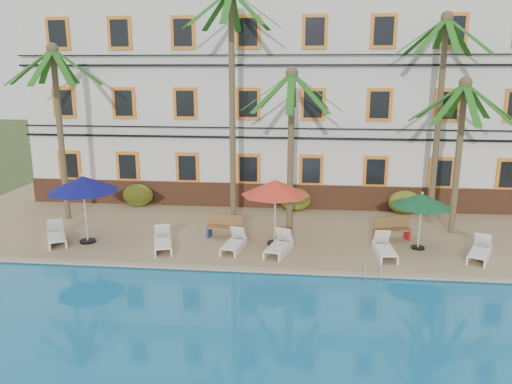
# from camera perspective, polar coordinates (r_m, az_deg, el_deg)

# --- Properties ---
(ground) EXTENTS (100.00, 100.00, 0.00)m
(ground) POSITION_cam_1_polar(r_m,az_deg,el_deg) (17.83, 1.29, -8.62)
(ground) COLOR #384C23
(ground) RESTS_ON ground
(pool_deck) EXTENTS (30.00, 12.00, 0.25)m
(pool_deck) POSITION_cam_1_polar(r_m,az_deg,el_deg) (22.49, 2.36, -3.48)
(pool_deck) COLOR tan
(pool_deck) RESTS_ON ground
(pool_coping) EXTENTS (30.00, 0.35, 0.06)m
(pool_coping) POSITION_cam_1_polar(r_m,az_deg,el_deg) (16.90, 1.04, -8.90)
(pool_coping) COLOR tan
(pool_coping) RESTS_ON pool_deck
(hotel_building) EXTENTS (25.40, 6.44, 10.22)m
(hotel_building) POSITION_cam_1_polar(r_m,az_deg,el_deg) (26.48, 3.20, 10.70)
(hotel_building) COLOR silver
(hotel_building) RESTS_ON pool_deck
(palm_a) EXTENTS (4.05, 4.05, 7.66)m
(palm_a) POSITION_cam_1_polar(r_m,az_deg,el_deg) (23.33, -21.69, 8.83)
(palm_a) COLOR brown
(palm_a) RESTS_ON pool_deck
(palm_b) EXTENTS (4.05, 4.05, 9.93)m
(palm_b) POSITION_cam_1_polar(r_m,az_deg,el_deg) (21.32, -2.78, 12.86)
(palm_b) COLOR brown
(palm_b) RESTS_ON pool_deck
(palm_c) EXTENTS (4.05, 4.05, 6.68)m
(palm_c) POSITION_cam_1_polar(r_m,az_deg,el_deg) (20.35, 4.02, 7.53)
(palm_c) COLOR brown
(palm_c) RESTS_ON pool_deck
(palm_d) EXTENTS (4.05, 4.05, 8.86)m
(palm_d) POSITION_cam_1_polar(r_m,az_deg,el_deg) (22.54, 20.35, 10.55)
(palm_d) COLOR brown
(palm_d) RESTS_ON pool_deck
(palm_e) EXTENTS (4.05, 4.05, 6.31)m
(palm_e) POSITION_cam_1_polar(r_m,az_deg,el_deg) (21.35, 22.34, 6.23)
(palm_e) COLOR brown
(palm_e) RESTS_ON pool_deck
(shrub_left) EXTENTS (1.50, 0.90, 1.10)m
(shrub_left) POSITION_cam_1_polar(r_m,az_deg,el_deg) (25.20, -13.33, -0.35)
(shrub_left) COLOR #1B5A19
(shrub_left) RESTS_ON pool_deck
(shrub_mid) EXTENTS (1.50, 0.90, 1.10)m
(shrub_mid) POSITION_cam_1_polar(r_m,az_deg,el_deg) (23.81, 4.47, -0.84)
(shrub_mid) COLOR #1B5A19
(shrub_mid) RESTS_ON pool_deck
(shrub_right) EXTENTS (1.50, 0.90, 1.10)m
(shrub_right) POSITION_cam_1_polar(r_m,az_deg,el_deg) (24.22, 16.62, -1.13)
(shrub_right) COLOR #1B5A19
(shrub_right) RESTS_ON pool_deck
(umbrella_blue) EXTENTS (2.72, 2.72, 2.72)m
(umbrella_blue) POSITION_cam_1_polar(r_m,az_deg,el_deg) (20.03, -19.17, 0.84)
(umbrella_blue) COLOR black
(umbrella_blue) RESTS_ON pool_deck
(umbrella_red) EXTENTS (2.62, 2.62, 2.61)m
(umbrella_red) POSITION_cam_1_polar(r_m,az_deg,el_deg) (18.75, 2.22, 0.47)
(umbrella_red) COLOR black
(umbrella_red) RESTS_ON pool_deck
(umbrella_green) EXTENTS (2.19, 2.19, 2.20)m
(umbrella_green) POSITION_cam_1_polar(r_m,az_deg,el_deg) (19.33, 18.41, -0.93)
(umbrella_green) COLOR black
(umbrella_green) RESTS_ON pool_deck
(lounger_a) EXTENTS (1.44, 1.86, 0.84)m
(lounger_a) POSITION_cam_1_polar(r_m,az_deg,el_deg) (20.94, -21.83, -4.67)
(lounger_a) COLOR white
(lounger_a) RESTS_ON pool_deck
(lounger_b) EXTENTS (1.12, 1.86, 0.83)m
(lounger_b) POSITION_cam_1_polar(r_m,az_deg,el_deg) (19.11, -10.60, -5.63)
(lounger_b) COLOR white
(lounger_b) RESTS_ON pool_deck
(lounger_c) EXTENTS (0.82, 1.71, 0.78)m
(lounger_c) POSITION_cam_1_polar(r_m,az_deg,el_deg) (18.74, -2.51, -5.85)
(lounger_c) COLOR white
(lounger_c) RESTS_ON pool_deck
(lounger_d) EXTENTS (1.05, 1.85, 0.83)m
(lounger_d) POSITION_cam_1_polar(r_m,az_deg,el_deg) (18.43, 2.67, -6.14)
(lounger_d) COLOR white
(lounger_d) RESTS_ON pool_deck
(lounger_e) EXTENTS (0.73, 1.78, 0.82)m
(lounger_e) POSITION_cam_1_polar(r_m,az_deg,el_deg) (18.71, 14.47, -6.28)
(lounger_e) COLOR white
(lounger_e) RESTS_ON pool_deck
(lounger_f) EXTENTS (1.30, 1.82, 0.82)m
(lounger_f) POSITION_cam_1_polar(r_m,az_deg,el_deg) (19.55, 24.22, -6.22)
(lounger_f) COLOR white
(lounger_f) RESTS_ON pool_deck
(bench_left) EXTENTS (1.56, 0.72, 0.93)m
(bench_left) POSITION_cam_1_polar(r_m,az_deg,el_deg) (19.99, -3.54, -3.93)
(bench_left) COLOR olive
(bench_left) RESTS_ON pool_deck
(bench_right) EXTENTS (1.57, 0.90, 0.93)m
(bench_right) POSITION_cam_1_polar(r_m,az_deg,el_deg) (20.40, 15.22, -4.04)
(bench_right) COLOR olive
(bench_right) RESTS_ON pool_deck
(pool_ladder) EXTENTS (0.54, 0.74, 0.74)m
(pool_ladder) POSITION_cam_1_polar(r_m,az_deg,el_deg) (16.90, 13.08, -9.38)
(pool_ladder) COLOR silver
(pool_ladder) RESTS_ON ground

